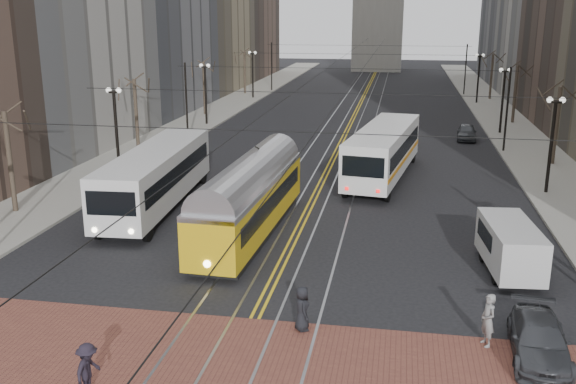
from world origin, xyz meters
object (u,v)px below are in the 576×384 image
at_px(pedestrian_a, 302,308).
at_px(pedestrian_d, 88,370).
at_px(pedestrian_b, 488,320).
at_px(rear_bus, 384,153).
at_px(transit_bus, 157,179).
at_px(cargo_van, 510,249).
at_px(streetcar, 250,204).
at_px(sedan_parked, 539,340).
at_px(sedan_grey, 467,132).

relative_size(pedestrian_a, pedestrian_d, 0.97).
relative_size(pedestrian_b, pedestrian_d, 1.09).
relative_size(rear_bus, pedestrian_d, 7.81).
height_order(transit_bus, cargo_van, transit_bus).
xyz_separation_m(streetcar, sedan_parked, (11.76, -10.05, -0.90)).
bearing_deg(cargo_van, sedan_parked, -96.21).
xyz_separation_m(rear_bus, sedan_parked, (5.65, -22.17, -1.07)).
distance_m(cargo_van, pedestrian_d, 17.49).
distance_m(sedan_grey, pedestrian_b, 36.38).
distance_m(transit_bus, rear_bus, 15.08).
relative_size(transit_bus, streetcar, 1.03).
xyz_separation_m(rear_bus, pedestrian_b, (4.12, -21.67, -0.77)).
xyz_separation_m(sedan_grey, pedestrian_a, (-8.70, -36.29, 0.14)).
bearing_deg(streetcar, cargo_van, -11.93).
bearing_deg(rear_bus, cargo_van, -60.72).
distance_m(transit_bus, pedestrian_b, 20.83).
xyz_separation_m(transit_bus, pedestrian_b, (16.36, -12.86, -0.74)).
bearing_deg(streetcar, pedestrian_d, -92.69).
bearing_deg(rear_bus, sedan_parked, -67.19).
bearing_deg(sedan_parked, pedestrian_d, -157.06).
xyz_separation_m(rear_bus, cargo_van, (5.75, -15.17, -0.61)).
height_order(transit_bus, pedestrian_b, transit_bus).
height_order(pedestrian_a, pedestrian_d, pedestrian_d).
height_order(sedan_grey, pedestrian_a, pedestrian_a).
distance_m(cargo_van, pedestrian_a, 10.16).
bearing_deg(cargo_van, rear_bus, 105.38).
height_order(cargo_van, pedestrian_b, cargo_van).
relative_size(cargo_van, sedan_grey, 1.23).
bearing_deg(sedan_parked, transit_bus, 147.21).
bearing_deg(transit_bus, streetcar, -31.63).
height_order(transit_bus, pedestrian_a, transit_bus).
xyz_separation_m(streetcar, sedan_grey, (12.76, 26.74, -0.84)).
distance_m(sedan_grey, pedestrian_a, 37.32).
height_order(streetcar, cargo_van, streetcar).
height_order(transit_bus, streetcar, transit_bus).
relative_size(streetcar, cargo_van, 2.65).
bearing_deg(pedestrian_d, rear_bus, -11.55).
bearing_deg(pedestrian_b, pedestrian_a, -110.07).
bearing_deg(sedan_grey, transit_bus, -124.76).
relative_size(cargo_van, pedestrian_a, 3.03).
xyz_separation_m(transit_bus, pedestrian_d, (4.82, -17.86, -0.81)).
height_order(streetcar, rear_bus, rear_bus).
xyz_separation_m(transit_bus, pedestrian_a, (10.20, -12.86, -0.84)).
relative_size(rear_bus, pedestrian_b, 7.14).
xyz_separation_m(cargo_van, pedestrian_a, (-7.80, -6.50, -0.26)).
height_order(sedan_parked, pedestrian_b, pedestrian_b).
relative_size(sedan_parked, pedestrian_b, 2.35).
height_order(streetcar, pedestrian_b, streetcar).
bearing_deg(pedestrian_b, rear_bus, 170.69).
xyz_separation_m(sedan_parked, pedestrian_a, (-7.70, 0.50, 0.20)).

